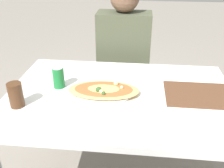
{
  "coord_description": "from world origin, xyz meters",
  "views": [
    {
      "loc": [
        0.09,
        -1.28,
        1.47
      ],
      "look_at": [
        -0.05,
        -0.0,
        0.79
      ],
      "focal_mm": 42.0,
      "sensor_mm": 36.0,
      "label": 1
    }
  ],
  "objects_px": {
    "pizza_main": "(104,91)",
    "soda_can": "(59,77)",
    "chair_far_seated": "(124,69)",
    "person_seated": "(123,51)",
    "drink_glass": "(16,95)",
    "dining_table": "(120,104)"
  },
  "relations": [
    {
      "from": "person_seated",
      "to": "drink_glass",
      "type": "bearing_deg",
      "value": 59.7
    },
    {
      "from": "dining_table",
      "to": "chair_far_seated",
      "type": "distance_m",
      "value": 0.79
    },
    {
      "from": "chair_far_seated",
      "to": "pizza_main",
      "type": "relative_size",
      "value": 2.28
    },
    {
      "from": "pizza_main",
      "to": "soda_can",
      "type": "xyz_separation_m",
      "value": [
        -0.27,
        0.05,
        0.04
      ]
    },
    {
      "from": "pizza_main",
      "to": "person_seated",
      "type": "bearing_deg",
      "value": 84.47
    },
    {
      "from": "pizza_main",
      "to": "soda_can",
      "type": "distance_m",
      "value": 0.28
    },
    {
      "from": "person_seated",
      "to": "dining_table",
      "type": "bearing_deg",
      "value": 92.36
    },
    {
      "from": "chair_far_seated",
      "to": "pizza_main",
      "type": "bearing_deg",
      "value": 85.27
    },
    {
      "from": "dining_table",
      "to": "person_seated",
      "type": "xyz_separation_m",
      "value": [
        -0.03,
        0.66,
        0.08
      ]
    },
    {
      "from": "chair_far_seated",
      "to": "drink_glass",
      "type": "bearing_deg",
      "value": 62.76
    },
    {
      "from": "dining_table",
      "to": "chair_far_seated",
      "type": "height_order",
      "value": "chair_far_seated"
    },
    {
      "from": "drink_glass",
      "to": "soda_can",
      "type": "bearing_deg",
      "value": 55.19
    },
    {
      "from": "pizza_main",
      "to": "drink_glass",
      "type": "bearing_deg",
      "value": -157.95
    },
    {
      "from": "dining_table",
      "to": "chair_far_seated",
      "type": "relative_size",
      "value": 1.39
    },
    {
      "from": "pizza_main",
      "to": "soda_can",
      "type": "relative_size",
      "value": 3.25
    },
    {
      "from": "person_seated",
      "to": "drink_glass",
      "type": "relative_size",
      "value": 9.54
    },
    {
      "from": "person_seated",
      "to": "soda_can",
      "type": "relative_size",
      "value": 9.98
    },
    {
      "from": "pizza_main",
      "to": "soda_can",
      "type": "bearing_deg",
      "value": 169.12
    },
    {
      "from": "chair_far_seated",
      "to": "pizza_main",
      "type": "xyz_separation_m",
      "value": [
        -0.07,
        -0.79,
        0.22
      ]
    },
    {
      "from": "person_seated",
      "to": "pizza_main",
      "type": "xyz_separation_m",
      "value": [
        -0.07,
        -0.67,
        0.01
      ]
    },
    {
      "from": "drink_glass",
      "to": "chair_far_seated",
      "type": "bearing_deg",
      "value": 62.76
    },
    {
      "from": "pizza_main",
      "to": "soda_can",
      "type": "height_order",
      "value": "soda_can"
    }
  ]
}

